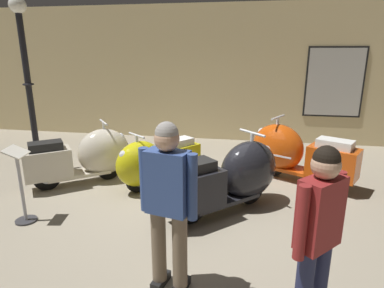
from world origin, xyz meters
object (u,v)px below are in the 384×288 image
at_px(scooter_0, 88,156).
at_px(visitor_0, 318,230).
at_px(scooter_1, 153,162).
at_px(lamppost, 28,81).
at_px(info_stanchion, 22,192).
at_px(scooter_3, 293,153).
at_px(scooter_2, 233,176).
at_px(visitor_1, 168,198).

bearing_deg(scooter_0, visitor_0, -76.86).
xyz_separation_m(scooter_1, visitor_0, (2.10, -2.61, 0.47)).
xyz_separation_m(lamppost, info_stanchion, (1.05, -1.83, -1.28)).
bearing_deg(scooter_3, scooter_2, 82.05).
relative_size(scooter_0, lamppost, 0.54).
height_order(scooter_0, scooter_3, scooter_3).
xyz_separation_m(scooter_1, scooter_2, (1.37, -0.58, 0.07)).
height_order(visitor_1, info_stanchion, visitor_1).
height_order(scooter_2, visitor_0, visitor_0).
distance_m(scooter_1, scooter_3, 2.46).
bearing_deg(scooter_1, scooter_0, -52.08).
bearing_deg(scooter_2, visitor_1, -149.12).
height_order(scooter_3, info_stanchion, scooter_3).
relative_size(visitor_1, info_stanchion, 1.58).
xyz_separation_m(lamppost, visitor_0, (4.52, -3.01, -0.80)).
xyz_separation_m(scooter_1, scooter_3, (2.34, 0.74, 0.07)).
bearing_deg(scooter_3, scooter_1, 46.15).
relative_size(scooter_0, visitor_0, 1.06).
relative_size(scooter_1, info_stanchion, 1.46).
xyz_separation_m(scooter_3, info_stanchion, (-3.70, -2.17, -0.08)).
xyz_separation_m(scooter_0, lamppost, (-1.25, 0.39, 1.23)).
bearing_deg(info_stanchion, scooter_1, 46.46).
bearing_deg(visitor_1, scooter_1, 32.79).
distance_m(lamppost, visitor_1, 4.35).
bearing_deg(scooter_3, scooter_0, 40.46).
bearing_deg(scooter_1, info_stanchion, -5.42).
bearing_deg(scooter_0, lamppost, 124.46).
bearing_deg(info_stanchion, scooter_0, 82.14).
distance_m(scooter_1, visitor_1, 2.56).
xyz_separation_m(scooter_3, lamppost, (-4.75, -0.35, 1.20)).
relative_size(lamppost, visitor_0, 1.98).
xyz_separation_m(scooter_0, info_stanchion, (-0.20, -1.44, -0.05)).
distance_m(scooter_0, scooter_1, 1.16).
xyz_separation_m(visitor_0, info_stanchion, (-3.46, 1.18, -0.48)).
distance_m(visitor_0, visitor_1, 1.26).
bearing_deg(lamppost, visitor_0, -33.66).
bearing_deg(visitor_1, scooter_2, -3.07).
relative_size(scooter_0, info_stanchion, 1.60).
xyz_separation_m(scooter_3, visitor_1, (-1.47, -3.09, 0.45)).
xyz_separation_m(scooter_1, info_stanchion, (-1.36, -1.43, -0.01)).
bearing_deg(scooter_0, scooter_1, -38.37).
xyz_separation_m(scooter_0, scooter_3, (3.50, 0.74, 0.02)).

